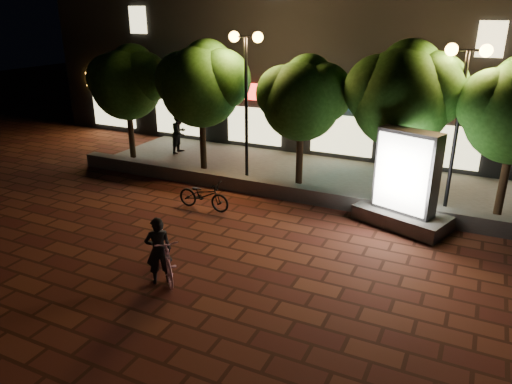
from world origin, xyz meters
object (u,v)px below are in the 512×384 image
Objects in this scene: pedestrian at (180,133)px; street_lamp_left at (246,69)px; tree_mid at (304,96)px; rider at (159,250)px; tree_right at (405,92)px; scooter_parked at (204,195)px; street_lamp_right at (463,86)px; scooter_pink at (165,255)px; tree_left at (203,82)px; tree_far_left at (128,80)px; ad_kiosk at (405,188)px.

street_lamp_left is at bearing -115.67° from pedestrian.
rider is at bearing -94.43° from tree_mid.
scooter_parked is at bearing -146.76° from tree_right.
street_lamp_right is at bearing 0.00° from street_lamp_left.
street_lamp_right is at bearing 6.24° from scooter_pink.
tree_left reaches higher than rider.
street_lamp_left is at bearing -2.76° from tree_far_left.
scooter_parked is at bearing -142.80° from pedestrian.
street_lamp_right is at bearing 58.12° from ad_kiosk.
street_lamp_left is at bearing 164.04° from ad_kiosk.
tree_far_left reaches higher than ad_kiosk.
scooter_pink is 1.05× the size of scooter_parked.
tree_far_left is 11.76m from ad_kiosk.
tree_left is at bearing 180.00° from tree_mid.
tree_far_left reaches higher than tree_mid.
rider is (3.40, -7.64, -2.62)m from tree_left.
tree_right reaches higher than tree_left.
pedestrian is at bearing 167.04° from tree_mid.
ad_kiosk is (0.59, -1.96, -2.42)m from tree_right.
tree_left reaches higher than pedestrian.
tree_mid is at bearing -180.00° from tree_right.
tree_mid is 2.74× the size of rider.
tree_right is 7.03m from scooter_parked.
tree_left is 3.58m from pedestrian.
tree_mid is (7.50, -0.00, -0.08)m from tree_far_left.
tree_right is at bearing -157.36° from rider.
scooter_pink is (-4.53, -5.42, -0.59)m from ad_kiosk.
tree_left is 7.30m from tree_right.
scooter_parked is (-5.86, -1.49, -0.68)m from ad_kiosk.
pedestrian is at bearing 171.40° from street_lamp_right.
tree_right is 2.84× the size of scooter_parked.
street_lamp_right is at bearing -65.41° from scooter_parked.
tree_left is at bearing -106.34° from rider.
street_lamp_right is 11.60m from pedestrian.
pedestrian is at bearing 46.27° from tree_far_left.
street_lamp_left is 3.16× the size of rider.
tree_mid is 0.89× the size of tree_right.
pedestrian is (1.35, 1.41, -2.34)m from tree_far_left.
street_lamp_right is at bearing -167.24° from rider.
tree_right is 9.01m from rider.
tree_mid is at bearing 39.44° from scooter_pink.
tree_right is at bearing 106.63° from ad_kiosk.
tree_far_left is at bearing 170.22° from ad_kiosk.
pedestrian is (-10.04, 3.38, -0.20)m from ad_kiosk.
scooter_pink is 1.14× the size of rider.
tree_mid is at bearing 7.31° from street_lamp_left.
street_lamp_left reaches higher than pedestrian.
scooter_pink is (1.41, -7.12, -3.47)m from street_lamp_left.
scooter_parked is (-6.92, -3.19, -3.43)m from street_lamp_right.
rider reaches higher than scooter_pink.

